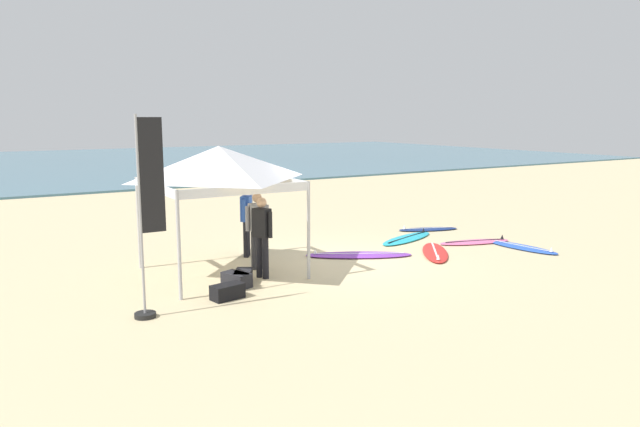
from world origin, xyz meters
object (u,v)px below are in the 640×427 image
Objects in this scene: person_black at (262,232)px; gear_bag_near_tent at (237,280)px; canopy_tent at (219,163)px; gear_bag_on_sand at (243,277)px; person_blue at (246,216)px; banner_flag at (148,225)px; person_grey at (257,225)px; surfboard_blue at (522,247)px; surfboard_red at (435,252)px; gear_bag_by_pole at (227,292)px; surfboard_pink at (475,242)px; surfboard_navy at (428,229)px; surfboard_purple at (358,255)px; surfboard_cyan at (407,238)px.

gear_bag_near_tent is at bearing -157.04° from person_black.
gear_bag_on_sand is at bearing -87.84° from canopy_tent.
banner_flag reaches higher than person_blue.
person_blue is 1.00× the size of person_grey.
surfboard_blue is 2.44m from surfboard_red.
gear_bag_near_tent is at bearing 54.34° from gear_bag_by_pole.
banner_flag is 5.67× the size of gear_bag_by_pole.
person_grey is 0.50× the size of banner_flag.
gear_bag_near_tent is (-1.26, -2.26, -0.85)m from person_blue.
surfboard_pink is at bearing 3.48° from gear_bag_near_tent.
surfboard_purple is (-3.69, -1.63, -0.00)m from surfboard_navy.
surfboard_blue and surfboard_purple have the same top height.
surfboard_pink is at bearing 11.74° from surfboard_red.
person_blue is at bearing 155.38° from surfboard_blue.
person_black is (-0.24, -0.71, 0.00)m from person_grey.
surfboard_purple is at bearing 159.59° from surfboard_blue.
gear_bag_on_sand is at bearing 27.48° from gear_bag_near_tent.
person_blue is at bearing 148.58° from surfboard_purple.
canopy_tent reaches higher than gear_bag_near_tent.
surfboard_purple is at bearing -156.18° from surfboard_navy.
canopy_tent is at bearing 82.71° from gear_bag_near_tent.
gear_bag_near_tent reaches higher than surfboard_cyan.
surfboard_cyan is 3.98× the size of gear_bag_on_sand.
gear_bag_on_sand is (-0.55, -0.21, -0.85)m from person_black.
surfboard_red is at bearing -128.55° from surfboard_navy.
person_grey reaches higher than gear_bag_by_pole.
gear_bag_by_pole is (-0.62, -1.78, -2.25)m from canopy_tent.
surfboard_navy is (1.40, 0.72, 0.00)m from surfboard_cyan.
surfboard_cyan is 6.13m from gear_bag_near_tent.
person_grey is at bearing 71.47° from person_black.
surfboard_cyan is 1.57m from surfboard_navy.
gear_bag_on_sand is at bearing 179.68° from surfboard_red.
person_blue reaches higher than surfboard_purple.
person_blue is at bearing 63.42° from gear_bag_on_sand.
person_black is (-6.94, 0.99, 0.95)m from surfboard_blue.
surfboard_purple is 4.33× the size of gear_bag_by_pole.
surfboard_pink is 3.52× the size of gear_bag_by_pole.
banner_flag reaches higher than surfboard_cyan.
surfboard_navy is 1.10× the size of person_grey.
surfboard_blue is at bearing -82.77° from surfboard_navy.
gear_bag_near_tent is at bearing -152.52° from gear_bag_on_sand.
canopy_tent reaches higher than surfboard_blue.
surfboard_red is at bearing -168.26° from surfboard_pink.
surfboard_navy and surfboard_pink have the same top height.
surfboard_purple is at bearing -3.82° from person_grey.
gear_bag_by_pole is (1.48, 0.23, -1.43)m from banner_flag.
gear_bag_near_tent is at bearing -133.47° from person_grey.
gear_bag_on_sand is at bearing 174.11° from surfboard_blue.
person_blue reaches higher than surfboard_red.
gear_bag_near_tent reaches higher than surfboard_red.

